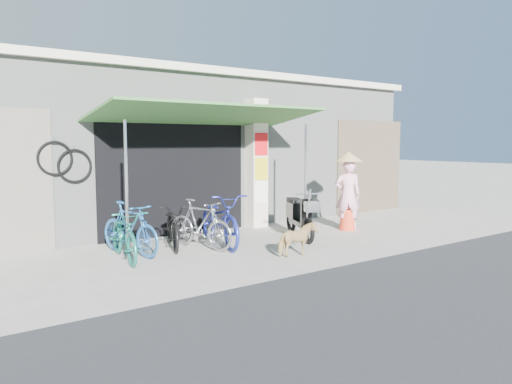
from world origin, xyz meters
TOP-DOWN VIEW (x-y plane):
  - ground at (0.00, 0.00)m, footprint 80.00×80.00m
  - bicycle_shop at (-0.00, 5.09)m, footprint 12.30×5.30m
  - shop_pillar at (0.85, 2.45)m, footprint 0.42×0.44m
  - awning at (-0.90, 1.63)m, footprint 4.60×1.88m
  - neighbour_right at (5.00, 2.59)m, footprint 2.60×0.06m
  - bike_teal at (-2.97, 0.98)m, footprint 0.82×1.73m
  - bike_blue at (-2.74, 1.32)m, footprint 0.82×1.64m
  - bike_black at (-1.85, 1.40)m, footprint 1.10×1.72m
  - bike_silver at (-1.47, 1.05)m, footprint 0.87×1.62m
  - bike_navy at (-1.02, 1.06)m, footprint 1.08×2.07m
  - street_dog at (-0.42, -0.53)m, footprint 0.72×0.36m
  - moped at (0.74, 0.76)m, footprint 0.89×1.68m
  - nun at (2.26, 0.83)m, footprint 0.70×0.66m

SIDE VIEW (x-z plane):
  - ground at x=0.00m, z-range 0.00..0.00m
  - street_dog at x=-0.42m, z-range 0.00..0.60m
  - bike_black at x=-1.85m, z-range 0.00..0.85m
  - bike_teal at x=-2.97m, z-range 0.00..0.87m
  - moped at x=0.74m, z-range -0.05..0.96m
  - bike_silver at x=-1.47m, z-range 0.00..0.94m
  - bike_blue at x=-2.74m, z-range 0.00..0.95m
  - bike_navy at x=-1.02m, z-range 0.00..1.03m
  - nun at x=2.26m, z-range -0.01..1.77m
  - neighbour_right at x=5.00m, z-range 0.00..2.60m
  - shop_pillar at x=0.85m, z-range 0.00..3.00m
  - bicycle_shop at x=0.00m, z-range 0.00..3.66m
  - awning at x=-0.90m, z-range 1.15..3.88m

